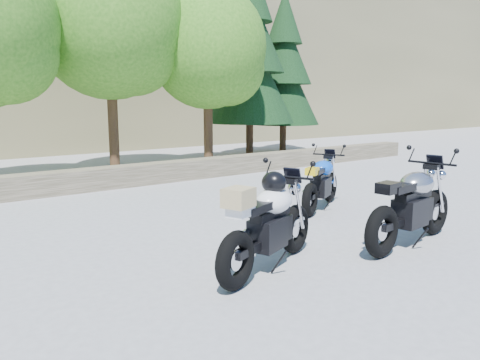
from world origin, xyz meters
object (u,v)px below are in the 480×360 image
at_px(silver_bike, 412,207).
at_px(white_bike, 268,223).
at_px(blue_bike, 321,183).
at_px(backpack, 429,205).

relative_size(silver_bike, white_bike, 1.10).
bearing_deg(silver_bike, blue_bike, 67.46).
bearing_deg(backpack, blue_bike, 146.19).
bearing_deg(white_bike, blue_bike, 11.76).
xyz_separation_m(silver_bike, blue_bike, (0.69, 2.35, -0.07)).
height_order(silver_bike, white_bike, white_bike).
distance_m(silver_bike, white_bike, 2.32).
bearing_deg(white_bike, silver_bike, -32.64).
bearing_deg(backpack, silver_bike, -137.47).
relative_size(blue_bike, backpack, 4.69).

